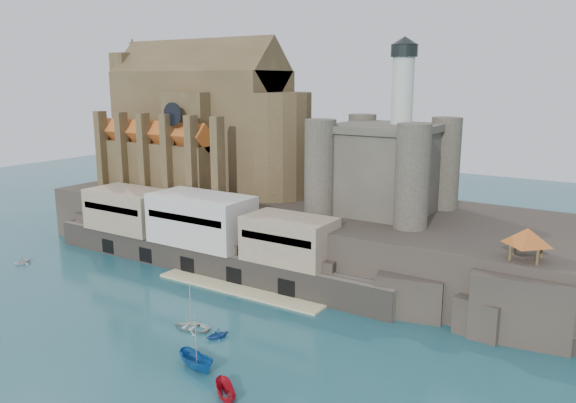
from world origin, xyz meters
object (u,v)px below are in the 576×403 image
(church, at_px, (206,130))
(boat_2, at_px, (197,368))
(castle_keep, at_px, (385,164))
(pavilion, at_px, (527,239))

(church, distance_m, boat_2, 62.73)
(castle_keep, relative_size, boat_2, 5.09)
(castle_keep, distance_m, boat_2, 48.57)
(castle_keep, xyz_separation_m, pavilion, (25.92, -15.08, -5.59))
(pavilion, bearing_deg, castle_keep, 149.82)
(boat_2, bearing_deg, castle_keep, 9.80)
(castle_keep, relative_size, pavilion, 4.58)
(castle_keep, bearing_deg, boat_2, -94.20)
(church, distance_m, pavilion, 68.65)
(church, bearing_deg, castle_keep, -1.11)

